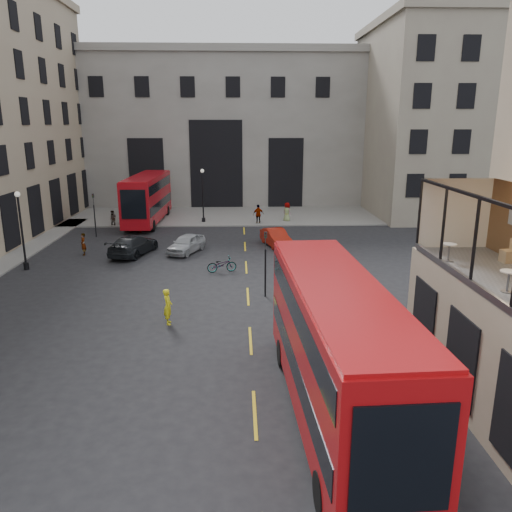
{
  "coord_description": "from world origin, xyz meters",
  "views": [
    {
      "loc": [
        -2.49,
        -15.14,
        9.7
      ],
      "look_at": [
        -1.61,
        9.83,
        3.0
      ],
      "focal_mm": 35.0,
      "sensor_mm": 36.0,
      "label": 1
    }
  ],
  "objects_px": {
    "street_lamp_a": "(22,235)",
    "bus_near": "(336,344)",
    "traffic_light_near": "(265,256)",
    "car_c": "(133,245)",
    "cafe_table_mid": "(509,278)",
    "cafe_table_far": "(449,250)",
    "bicycle": "(222,265)",
    "pedestrian_e": "(83,244)",
    "cyclist": "(168,306)",
    "cafe_chair_d": "(508,255)",
    "pedestrian_a": "(113,219)",
    "pedestrian_d": "(287,212)",
    "car_a": "(186,244)",
    "bus_far": "(148,196)",
    "car_b": "(276,238)",
    "pedestrian_c": "(258,214)",
    "pedestrian_b": "(139,224)",
    "street_lamp_b": "(203,199)",
    "traffic_light_far": "(94,209)"
  },
  "relations": [
    {
      "from": "street_lamp_a",
      "to": "bus_near",
      "type": "height_order",
      "value": "street_lamp_a"
    },
    {
      "from": "traffic_light_near",
      "to": "car_c",
      "type": "xyz_separation_m",
      "value": [
        -9.47,
        9.75,
        -1.67
      ]
    },
    {
      "from": "traffic_light_near",
      "to": "cafe_table_mid",
      "type": "xyz_separation_m",
      "value": [
        6.84,
        -12.72,
        2.63
      ]
    },
    {
      "from": "cafe_table_mid",
      "to": "cafe_table_far",
      "type": "relative_size",
      "value": 1.02
    },
    {
      "from": "bicycle",
      "to": "pedestrian_e",
      "type": "xyz_separation_m",
      "value": [
        -10.57,
        4.81,
        0.32
      ]
    },
    {
      "from": "street_lamp_a",
      "to": "cyclist",
      "type": "distance_m",
      "value": 14.82
    },
    {
      "from": "bus_near",
      "to": "cafe_chair_d",
      "type": "xyz_separation_m",
      "value": [
        6.99,
        2.85,
        2.17
      ]
    },
    {
      "from": "pedestrian_a",
      "to": "traffic_light_near",
      "type": "bearing_deg",
      "value": -45.32
    },
    {
      "from": "traffic_light_near",
      "to": "pedestrian_d",
      "type": "xyz_separation_m",
      "value": [
        3.38,
        22.28,
        -1.45
      ]
    },
    {
      "from": "pedestrian_a",
      "to": "car_a",
      "type": "bearing_deg",
      "value": -40.61
    },
    {
      "from": "street_lamp_a",
      "to": "cafe_table_far",
      "type": "xyz_separation_m",
      "value": [
        22.48,
        -15.11,
        2.65
      ]
    },
    {
      "from": "bus_far",
      "to": "cafe_chair_d",
      "type": "height_order",
      "value": "cafe_chair_d"
    },
    {
      "from": "car_c",
      "to": "bus_far",
      "type": "bearing_deg",
      "value": -69.34
    },
    {
      "from": "cyclist",
      "to": "car_b",
      "type": "bearing_deg",
      "value": -32.23
    },
    {
      "from": "pedestrian_d",
      "to": "pedestrian_c",
      "type": "bearing_deg",
      "value": 69.39
    },
    {
      "from": "bicycle",
      "to": "cafe_chair_d",
      "type": "bearing_deg",
      "value": -154.33
    },
    {
      "from": "car_c",
      "to": "cafe_chair_d",
      "type": "relative_size",
      "value": 5.88
    },
    {
      "from": "cafe_table_far",
      "to": "pedestrian_a",
      "type": "bearing_deg",
      "value": 124.15
    },
    {
      "from": "traffic_light_near",
      "to": "pedestrian_a",
      "type": "relative_size",
      "value": 2.42
    },
    {
      "from": "car_c",
      "to": "cyclist",
      "type": "distance_m",
      "value": 14.31
    },
    {
      "from": "bicycle",
      "to": "pedestrian_b",
      "type": "bearing_deg",
      "value": 19.39
    },
    {
      "from": "car_a",
      "to": "car_c",
      "type": "relative_size",
      "value": 0.8
    },
    {
      "from": "street_lamp_b",
      "to": "cafe_table_far",
      "type": "distance_m",
      "value": 33.26
    },
    {
      "from": "bus_near",
      "to": "cafe_table_far",
      "type": "xyz_separation_m",
      "value": [
        4.83,
        3.12,
        2.35
      ]
    },
    {
      "from": "bus_near",
      "to": "pedestrian_b",
      "type": "relative_size",
      "value": 7.73
    },
    {
      "from": "bus_near",
      "to": "cafe_table_mid",
      "type": "xyz_separation_m",
      "value": [
        5.2,
        -0.5,
        2.36
      ]
    },
    {
      "from": "street_lamp_a",
      "to": "bus_far",
      "type": "height_order",
      "value": "street_lamp_a"
    },
    {
      "from": "traffic_light_near",
      "to": "street_lamp_a",
      "type": "distance_m",
      "value": 17.09
    },
    {
      "from": "pedestrian_e",
      "to": "cafe_table_far",
      "type": "relative_size",
      "value": 2.51
    },
    {
      "from": "traffic_light_near",
      "to": "car_c",
      "type": "bearing_deg",
      "value": 134.18
    },
    {
      "from": "traffic_light_near",
      "to": "pedestrian_e",
      "type": "height_order",
      "value": "traffic_light_near"
    },
    {
      "from": "street_lamp_b",
      "to": "car_c",
      "type": "relative_size",
      "value": 1.02
    },
    {
      "from": "bicycle",
      "to": "cafe_chair_d",
      "type": "height_order",
      "value": "cafe_chair_d"
    },
    {
      "from": "pedestrian_c",
      "to": "cafe_table_mid",
      "type": "distance_m",
      "value": 34.67
    },
    {
      "from": "bus_near",
      "to": "car_b",
      "type": "relative_size",
      "value": 2.88
    },
    {
      "from": "street_lamp_b",
      "to": "bicycle",
      "type": "relative_size",
      "value": 2.71
    },
    {
      "from": "traffic_light_far",
      "to": "pedestrian_e",
      "type": "relative_size",
      "value": 2.26
    },
    {
      "from": "car_c",
      "to": "cafe_table_mid",
      "type": "relative_size",
      "value": 7.65
    },
    {
      "from": "car_b",
      "to": "pedestrian_c",
      "type": "height_order",
      "value": "pedestrian_c"
    },
    {
      "from": "bus_far",
      "to": "pedestrian_d",
      "type": "height_order",
      "value": "bus_far"
    },
    {
      "from": "traffic_light_near",
      "to": "bicycle",
      "type": "relative_size",
      "value": 1.93
    },
    {
      "from": "street_lamp_a",
      "to": "bus_near",
      "type": "bearing_deg",
      "value": -45.93
    },
    {
      "from": "traffic_light_far",
      "to": "pedestrian_d",
      "type": "bearing_deg",
      "value": 19.86
    },
    {
      "from": "street_lamp_a",
      "to": "cyclist",
      "type": "bearing_deg",
      "value": -41.95
    },
    {
      "from": "traffic_light_near",
      "to": "car_a",
      "type": "distance_m",
      "value": 11.78
    },
    {
      "from": "car_a",
      "to": "pedestrian_c",
      "type": "xyz_separation_m",
      "value": [
        5.98,
        10.86,
        0.27
      ]
    },
    {
      "from": "street_lamp_b",
      "to": "bus_near",
      "type": "distance_m",
      "value": 34.86
    },
    {
      "from": "car_a",
      "to": "car_c",
      "type": "height_order",
      "value": "car_c"
    },
    {
      "from": "car_b",
      "to": "bus_near",
      "type": "bearing_deg",
      "value": -105.01
    },
    {
      "from": "car_b",
      "to": "car_c",
      "type": "distance_m",
      "value": 11.25
    }
  ]
}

